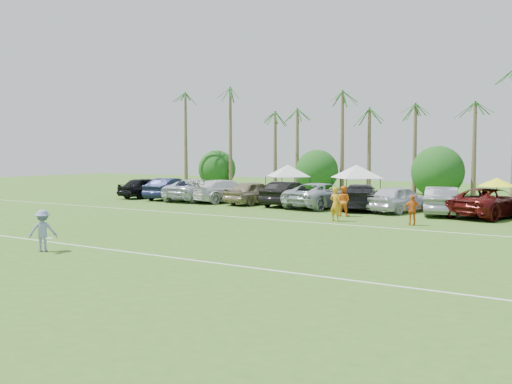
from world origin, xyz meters
The scene contains 31 objects.
ground centered at (0.00, 0.00, 0.00)m, with size 120.00×120.00×0.00m, color #38631D.
field_lines centered at (0.00, 8.00, 0.01)m, with size 80.00×12.10×0.01m.
palm_tree_0 centered at (-22.00, 38.00, 7.48)m, with size 2.40×2.40×8.90m.
palm_tree_1 centered at (-17.00, 38.00, 8.35)m, with size 2.40×2.40×9.90m.
palm_tree_2 centered at (-12.00, 38.00, 9.21)m, with size 2.40×2.40×10.90m.
palm_tree_3 centered at (-8.00, 38.00, 10.06)m, with size 2.40×2.40×11.90m.
palm_tree_4 centered at (-4.00, 38.00, 7.48)m, with size 2.40×2.40×8.90m.
palm_tree_5 centered at (0.00, 38.00, 8.35)m, with size 2.40×2.40×9.90m.
palm_tree_6 centered at (4.00, 38.00, 9.21)m, with size 2.40×2.40×10.90m.
palm_tree_7 centered at (8.00, 38.00, 10.06)m, with size 2.40×2.40×11.90m.
bush_tree_0 centered at (-19.00, 39.00, 1.80)m, with size 4.00×4.00×4.00m.
bush_tree_1 centered at (-6.00, 39.00, 1.80)m, with size 4.00×4.00×4.00m.
bush_tree_2 centered at (6.00, 39.00, 1.80)m, with size 4.00×4.00×4.00m.
sideline_player_a centered at (6.26, 15.23, 0.96)m, with size 0.70×0.46×1.91m, color orange.
sideline_player_b centered at (5.63, 17.69, 0.91)m, with size 0.88×0.69×1.82m, color orange.
sideline_player_c centered at (10.41, 15.71, 0.80)m, with size 0.93×0.39×1.59m, color #D45C17.
canopy_tent_left centered at (-2.85, 26.31, 2.82)m, with size 4.06×4.06×3.29m.
canopy_tent_right centered at (3.19, 25.77, 2.90)m, with size 4.17×4.17×3.38m.
market_umbrella centered at (13.61, 21.09, 2.12)m, with size 2.12×2.12×2.36m.
frisbee_player centered at (0.67, 0.38, 0.81)m, with size 1.31×1.15×1.61m.
parked_car_0 centered at (-13.92, 21.83, 0.86)m, with size 2.04×5.07×1.73m, color black.
parked_car_1 centered at (-11.22, 21.74, 0.86)m, with size 1.83×5.25×1.73m, color black.
parked_car_2 centered at (-8.51, 21.79, 0.86)m, with size 2.87×6.22×1.73m, color silver.
parked_car_3 centered at (-5.81, 21.87, 0.86)m, with size 2.42×5.96×1.73m, color silver.
parked_car_4 centered at (-3.10, 21.61, 0.86)m, with size 2.04×5.07×1.73m, color gray.
parked_car_5 centered at (-0.40, 21.86, 0.86)m, with size 1.83×5.25×1.73m, color black.
parked_car_6 centered at (2.31, 21.73, 0.86)m, with size 2.87×6.22×1.73m, color #A2A9B2.
parked_car_7 centered at (5.01, 21.99, 0.86)m, with size 2.42×5.96×1.73m, color black.
parked_car_8 centered at (7.72, 21.69, 0.86)m, with size 2.04×5.07×1.73m, color silver.
parked_car_9 centered at (10.43, 21.64, 0.86)m, with size 1.83×5.25×1.73m, color gray.
parked_car_10 centered at (13.13, 21.78, 0.86)m, with size 2.87×6.22×1.73m, color #540F0F.
Camera 1 is at (19.19, -13.70, 3.82)m, focal length 40.00 mm.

